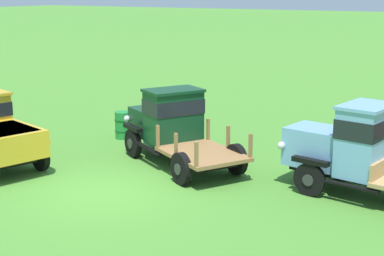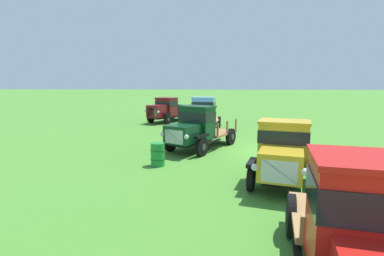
% 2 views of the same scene
% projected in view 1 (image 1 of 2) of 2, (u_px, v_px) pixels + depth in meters
% --- Properties ---
extents(ground_plane, '(240.00, 240.00, 0.00)m').
position_uv_depth(ground_plane, '(109.00, 191.00, 14.78)').
color(ground_plane, '#47842D').
extents(vintage_truck_midrow_center, '(4.93, 3.66, 2.15)m').
position_uv_depth(vintage_truck_midrow_center, '(172.00, 124.00, 17.19)').
color(vintage_truck_midrow_center, black).
rests_on(vintage_truck_midrow_center, ground).
extents(vintage_truck_far_side, '(4.78, 2.33, 2.29)m').
position_uv_depth(vintage_truck_far_side, '(356.00, 149.00, 14.31)').
color(vintage_truck_far_side, black).
rests_on(vintage_truck_far_side, ground).
extents(oil_drum_beside_row, '(0.57, 0.57, 0.92)m').
position_uv_depth(oil_drum_beside_row, '(123.00, 125.00, 19.88)').
color(oil_drum_beside_row, '#1E7F33').
rests_on(oil_drum_beside_row, ground).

